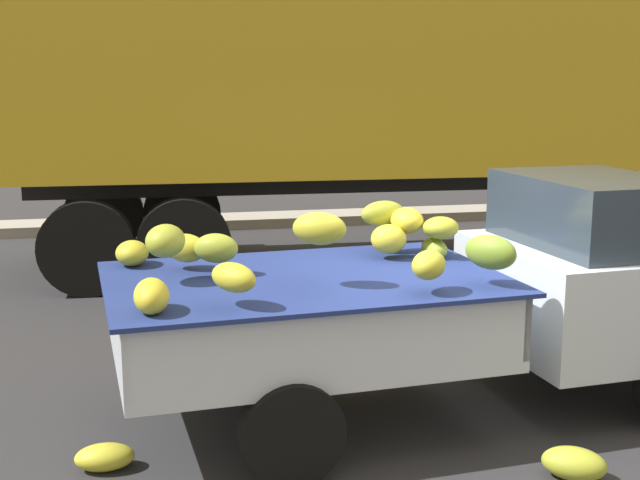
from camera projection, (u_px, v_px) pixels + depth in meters
name	position (u px, v px, depth m)	size (l,w,h in m)	color
ground	(474.00, 422.00, 5.99)	(220.00, 220.00, 0.00)	#28282B
curb_strip	(283.00, 219.00, 13.97)	(80.00, 0.80, 0.16)	gray
pickup_truck	(541.00, 286.00, 6.30)	(4.88, 2.11, 1.70)	silver
semi_trailer	(452.00, 68.00, 10.92)	(12.09, 3.03, 3.95)	gold
fallen_banana_bunch_near_tailgate	(105.00, 457.00, 5.25)	(0.37, 0.23, 0.17)	gold
fallen_banana_bunch_by_wheel	(574.00, 464.00, 5.13)	(0.39, 0.25, 0.20)	#A0A82C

